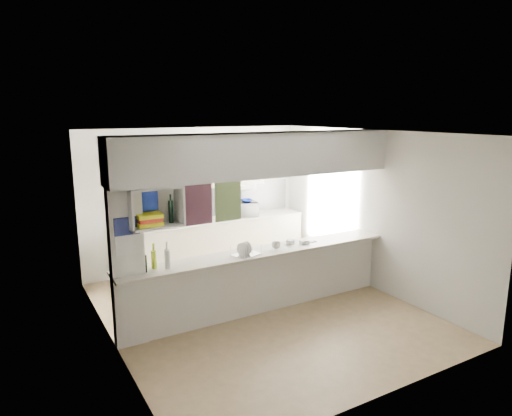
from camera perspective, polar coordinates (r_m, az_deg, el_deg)
floor at (r=6.90m, az=0.56°, el=-12.71°), size 4.80×4.80×0.00m
ceiling at (r=6.27m, az=0.61°, el=9.41°), size 4.80×4.80×0.00m
wall_back at (r=8.57m, az=-7.60°, el=1.24°), size 4.20×0.00×4.20m
wall_left at (r=5.73m, az=-17.89°, el=-4.64°), size 0.00×4.80×4.80m
wall_right at (r=7.72m, az=14.13°, el=-0.21°), size 0.00×4.80×4.80m
servery_partition at (r=6.30m, az=-0.77°, el=0.80°), size 4.20×0.50×2.60m
cubby_shelf at (r=5.69m, az=-12.79°, el=-0.18°), size 0.65×0.35×0.50m
kitchen_run at (r=8.50m, az=-5.84°, el=-2.09°), size 3.60×0.63×2.24m
microwave at (r=8.70m, az=-1.42°, el=-0.14°), size 0.57×0.46×0.27m
bowl at (r=8.66m, az=-1.20°, el=0.92°), size 0.23×0.23×0.06m
dish_rack at (r=6.36m, az=-1.27°, el=-5.22°), size 0.44×0.38×0.20m
cup at (r=6.61m, az=2.52°, el=-4.69°), size 0.15×0.15×0.10m
wine_bottles at (r=5.92m, az=-12.43°, el=-6.36°), size 0.37×0.15×0.35m
plastic_tubs at (r=6.94m, az=5.10°, el=-4.23°), size 0.48×0.21×0.06m
utensil_jar at (r=8.20m, az=-10.71°, el=-1.53°), size 0.11×0.11×0.15m
knife_block at (r=8.47m, az=-6.24°, el=-0.71°), size 0.14×0.13×0.22m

